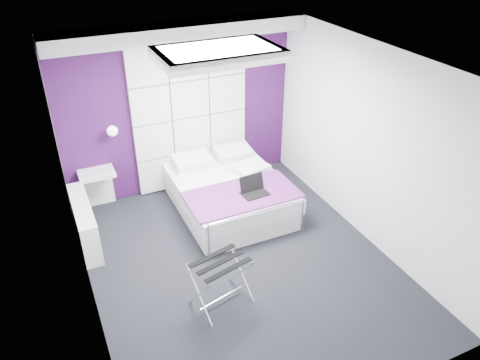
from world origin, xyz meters
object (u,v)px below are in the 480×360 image
object	(u,v)px
nightstand	(96,173)
laptop	(253,189)
radiator	(85,223)
bed	(229,193)
luggage_rack	(221,283)
wall_lamp	(112,130)

from	to	relation	value
nightstand	laptop	bearing A→B (deg)	-34.39
radiator	bed	bearing A→B (deg)	-2.52
radiator	laptop	world-z (taller)	laptop
radiator	bed	size ratio (longest dim) A/B	0.65
laptop	bed	bearing A→B (deg)	103.77
nightstand	laptop	size ratio (longest dim) A/B	1.40
luggage_rack	laptop	bearing A→B (deg)	36.95
wall_lamp	laptop	bearing A→B (deg)	-40.22
luggage_rack	laptop	xyz separation A→B (m)	(1.01, 1.23, 0.28)
laptop	luggage_rack	bearing A→B (deg)	-133.70
nightstand	luggage_rack	bearing A→B (deg)	-70.76
bed	radiator	bearing A→B (deg)	177.48
radiator	laptop	distance (m)	2.31
radiator	luggage_rack	bearing A→B (deg)	-56.22
bed	luggage_rack	size ratio (longest dim) A/B	3.05
wall_lamp	radiator	size ratio (longest dim) A/B	0.12
luggage_rack	radiator	bearing A→B (deg)	110.00
nightstand	laptop	world-z (taller)	laptop
wall_lamp	luggage_rack	xyz separation A→B (m)	(0.57, -2.57, -0.92)
radiator	luggage_rack	xyz separation A→B (m)	(1.21, -1.81, 0.00)
wall_lamp	luggage_rack	world-z (taller)	wall_lamp
nightstand	wall_lamp	bearing A→B (deg)	7.28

